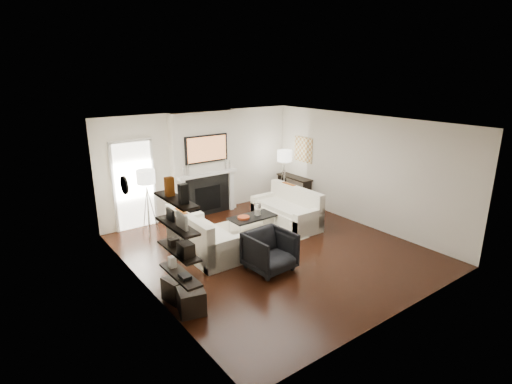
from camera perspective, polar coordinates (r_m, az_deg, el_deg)
room_envelope at (r=8.15m, az=2.51°, el=0.35°), size 6.00×6.00×6.00m
chimney_breast at (r=10.47m, az=-7.43°, el=3.97°), size 1.80×0.25×2.70m
fireplace_surround at (r=10.57m, az=-6.91°, el=-0.54°), size 1.30×0.02×1.04m
firebox at (r=10.59m, az=-6.88°, el=-0.91°), size 0.75×0.02×0.65m
mantel_pilaster_l at (r=10.22m, az=-10.33°, el=-1.14°), size 0.12×0.08×1.10m
mantel_pilaster_r at (r=10.89m, az=-3.55°, el=0.24°), size 0.12×0.08×1.10m
mantel_shelf at (r=10.37m, az=-6.88°, el=2.56°), size 1.70×0.18×0.07m
tv_body at (r=10.24m, az=-7.08°, el=6.16°), size 1.20×0.06×0.70m
tv_screen at (r=10.22m, az=-7.00°, el=6.13°), size 1.10×0.00×0.62m
candlestick_l_tall at (r=10.08m, az=-9.66°, el=3.11°), size 0.04×0.04×0.30m
candlestick_l_short at (r=10.03m, az=-10.32°, el=2.83°), size 0.04×0.04×0.24m
candlestick_r_tall at (r=10.60m, az=-4.36°, el=3.98°), size 0.04×0.04×0.30m
candlestick_r_short at (r=10.68m, az=-3.77°, el=3.92°), size 0.04×0.04×0.24m
hallway_panel at (r=9.91m, az=-17.03°, el=0.82°), size 0.90×0.02×2.10m
door_trim_l at (r=9.75m, az=-19.63°, el=0.32°), size 0.06×0.06×2.16m
door_trim_r at (r=10.05m, az=-14.43°, el=1.26°), size 0.06×0.06×2.16m
door_trim_top at (r=9.66m, az=-17.54°, el=6.96°), size 1.02×0.06×0.06m
rug at (r=9.26m, az=-2.56°, el=-6.41°), size 2.60×2.00×0.01m
loveseat_left_base at (r=8.46m, az=-7.43°, el=-7.40°), size 0.85×1.80×0.42m
loveseat_left_back at (r=8.19m, az=-9.57°, el=-5.92°), size 0.18×1.80×0.80m
loveseat_left_arm_n at (r=7.78m, az=-4.50°, el=-8.82°), size 0.85×0.18×0.60m
loveseat_left_arm_s at (r=9.08m, az=-9.96°, el=-5.13°), size 0.85×0.18×0.60m
loveseat_left_cushion at (r=8.37m, az=-7.20°, el=-5.70°), size 0.63×1.44×0.10m
pillow_left_orange at (r=8.37m, az=-10.58°, el=-3.97°), size 0.10×0.42×0.42m
pillow_left_charcoal at (r=7.87m, az=-8.63°, el=-5.32°), size 0.10×0.40×0.40m
loveseat_right_base at (r=9.91m, az=4.27°, el=-3.56°), size 0.85×1.80×0.42m
loveseat_right_back at (r=10.02m, az=5.76°, el=-1.46°), size 0.18×1.80×0.80m
loveseat_right_arm_n at (r=9.33m, az=7.52°, el=-4.43°), size 0.85×0.18×0.60m
loveseat_right_arm_s at (r=10.47m, az=1.40°, el=-1.86°), size 0.85×0.18×0.60m
loveseat_right_cushion at (r=9.79m, az=4.08°, el=-2.20°), size 0.63×1.44×0.10m
pillow_right_orange at (r=10.17m, az=4.67°, el=0.06°), size 0.10×0.42×0.42m
pillow_right_charcoal at (r=9.75m, az=6.98°, el=-0.82°), size 0.10×0.40×0.40m
coffee_table at (r=9.33m, az=-0.52°, el=-3.60°), size 1.10×0.55×0.04m
coffee_leg_nw at (r=8.97m, az=-2.29°, el=-5.92°), size 0.02×0.02×0.38m
coffee_leg_ne at (r=9.53m, az=2.70°, el=-4.53°), size 0.02×0.02×0.38m
coffee_leg_sw at (r=9.32m, az=-3.82°, el=-5.06°), size 0.02×0.02×0.38m
coffee_leg_se at (r=9.85m, az=1.09°, el=-3.78°), size 0.02×0.02×0.38m
hurricane_glass at (r=9.36m, az=0.22°, el=-2.49°), size 0.16×0.16×0.27m
hurricane_candle at (r=9.38m, az=0.22°, el=-2.87°), size 0.11×0.11×0.16m
copper_bowl at (r=9.18m, az=-1.79°, el=-3.66°), size 0.28×0.28×0.05m
armchair at (r=7.67m, az=2.00°, el=-8.20°), size 0.85×0.81×0.84m
lamp_left_post at (r=9.31m, az=-15.07°, el=-2.96°), size 0.02×0.02×1.20m
lamp_left_shade at (r=9.06m, az=-15.47°, el=2.11°), size 0.40×0.40×0.30m
lamp_left_leg_a at (r=9.34m, az=-14.44°, el=-2.83°), size 0.25×0.02×1.23m
lamp_left_leg_b at (r=9.37m, az=-15.59°, el=-2.86°), size 0.14×0.22×1.23m
lamp_left_leg_c at (r=9.20m, az=-15.16°, el=-3.19°), size 0.14×0.22×1.23m
lamp_right_post at (r=11.15m, az=3.99°, el=0.90°), size 0.02×0.02×1.20m
lamp_right_shade at (r=10.94m, az=4.08°, el=5.18°), size 0.40×0.40×0.30m
lamp_right_leg_a at (r=11.22m, az=4.42°, el=0.99°), size 0.25×0.02×1.23m
lamp_right_leg_b at (r=11.18m, az=3.46°, el=0.96°), size 0.14×0.22×1.23m
lamp_right_leg_c at (r=11.04m, az=4.09°, el=0.74°), size 0.14×0.22×1.23m
console_top at (r=11.55m, az=5.49°, el=2.11°), size 0.35×1.20×0.04m
console_leg_n at (r=11.27m, az=7.30°, el=-0.32°), size 0.30×0.04×0.71m
console_leg_s at (r=12.05m, az=3.70°, el=0.93°), size 0.30×0.04×0.71m
wall_art at (r=11.36m, az=6.79°, el=6.05°), size 0.03×0.70×0.70m
shelf_bottom at (r=6.31m, az=-10.79°, el=-11.52°), size 0.25×1.00×0.03m
shelf_lower at (r=6.13m, az=-10.99°, el=-8.23°), size 0.25×1.00×0.04m
shelf_upper at (r=5.98m, az=-11.21°, el=-4.75°), size 0.25×1.00×0.04m
shelf_top at (r=5.84m, az=-11.43°, el=-1.11°), size 0.25×1.00×0.04m
decor_magfile_a at (r=5.56m, az=-10.35°, el=-0.25°), size 0.12×0.10×0.28m
decor_magfile_b at (r=5.95m, az=-12.26°, el=0.77°), size 0.12×0.10×0.28m
decor_frame_a at (r=5.79m, az=-10.55°, el=-4.10°), size 0.04×0.30×0.22m
decor_frame_b at (r=6.12m, az=-12.14°, el=-3.20°), size 0.04×0.22×0.18m
decor_wine_rack at (r=5.88m, az=-9.99°, el=-8.06°), size 0.18×0.25×0.20m
decor_box_small at (r=6.24m, az=-11.68°, el=-7.06°), size 0.15×0.12×0.12m
decor_books at (r=6.16m, az=-10.12°, el=-11.79°), size 0.14×0.20×0.05m
decor_box_tall at (r=6.47m, az=-11.86°, el=-9.75°), size 0.10×0.10×0.18m
clock_rim at (r=7.57m, az=-18.29°, el=0.93°), size 0.04×0.34×0.34m
clock_face at (r=7.57m, az=-18.11°, el=0.96°), size 0.01×0.29×0.29m
ottoman_near at (r=6.97m, az=-11.12°, el=-13.31°), size 0.47×0.47×0.40m
ottoman_far at (r=6.59m, az=-9.20°, el=-15.13°), size 0.49×0.49×0.40m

